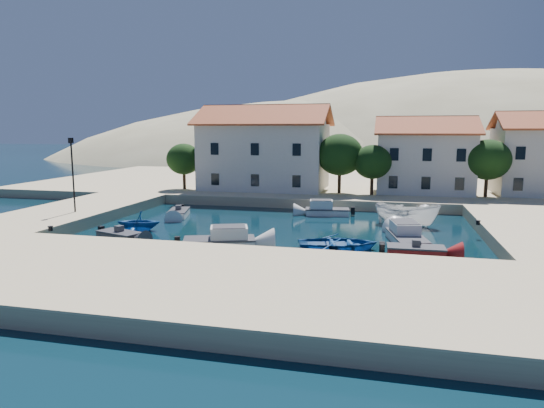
{
  "coord_description": "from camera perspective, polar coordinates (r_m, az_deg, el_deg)",
  "views": [
    {
      "loc": [
        8.2,
        -27.36,
        7.91
      ],
      "look_at": [
        -0.79,
        9.86,
        2.0
      ],
      "focal_mm": 32.0,
      "sensor_mm": 36.0,
      "label": 1
    }
  ],
  "objects": [
    {
      "name": "ground",
      "position": [
        29.64,
        -3.01,
        -6.72
      ],
      "size": [
        400.0,
        400.0,
        0.0
      ],
      "primitive_type": "plane",
      "color": "black",
      "rests_on": "ground"
    },
    {
      "name": "quay_south",
      "position": [
        24.05,
        -7.15,
        -9.24
      ],
      "size": [
        52.0,
        12.0,
        1.0
      ],
      "primitive_type": "cube",
      "color": "#C8B689",
      "rests_on": "ground"
    },
    {
      "name": "quay_west",
      "position": [
        46.8,
        -22.18,
        -0.99
      ],
      "size": [
        8.0,
        20.0,
        1.0
      ],
      "primitive_type": "cube",
      "color": "#C8B689",
      "rests_on": "ground"
    },
    {
      "name": "quay_north",
      "position": [
        66.07,
        8.11,
        2.25
      ],
      "size": [
        80.0,
        36.0,
        1.0
      ],
      "primitive_type": "cube",
      "color": "#C8B689",
      "rests_on": "ground"
    },
    {
      "name": "hills",
      "position": [
        154.7,
        17.93,
        -3.34
      ],
      "size": [
        254.0,
        176.0,
        99.0
      ],
      "color": "gray",
      "rests_on": "ground"
    },
    {
      "name": "building_left",
      "position": [
        57.19,
        -0.81,
        6.79
      ],
      "size": [
        14.7,
        9.45,
        9.7
      ],
      "color": "beige",
      "rests_on": "quay_north"
    },
    {
      "name": "building_mid",
      "position": [
        56.56,
        17.5,
        5.65
      ],
      "size": [
        10.5,
        8.4,
        8.3
      ],
      "color": "beige",
      "rests_on": "quay_north"
    },
    {
      "name": "building_right",
      "position": [
        59.55,
        29.09,
        5.33
      ],
      "size": [
        9.45,
        8.4,
        8.8
      ],
      "color": "beige",
      "rests_on": "quay_north"
    },
    {
      "name": "trees",
      "position": [
        53.04,
        9.61,
        5.33
      ],
      "size": [
        37.3,
        5.3,
        6.45
      ],
      "color": "#382314",
      "rests_on": "quay_north"
    },
    {
      "name": "lamppost",
      "position": [
        43.83,
        -22.42,
        3.98
      ],
      "size": [
        0.35,
        0.25,
        6.22
      ],
      "color": "black",
      "rests_on": "quay_west"
    },
    {
      "name": "bollards",
      "position": [
        32.41,
        3.69,
        -3.29
      ],
      "size": [
        29.36,
        9.56,
        0.3
      ],
      "color": "black",
      "rests_on": "ground"
    },
    {
      "name": "motorboat_grey_sw",
      "position": [
        36.75,
        -17.51,
        -3.6
      ],
      "size": [
        3.68,
        2.5,
        1.25
      ],
      "rotation": [
        0.0,
        0.0,
        -0.33
      ],
      "color": "#38383D",
      "rests_on": "ground"
    },
    {
      "name": "cabin_cruiser_south",
      "position": [
        33.09,
        -6.21,
        -4.26
      ],
      "size": [
        5.2,
        3.52,
        1.6
      ],
      "rotation": [
        0.0,
        0.0,
        0.34
      ],
      "color": "silver",
      "rests_on": "ground"
    },
    {
      "name": "rowboat_south",
      "position": [
        32.68,
        7.76,
        -5.32
      ],
      "size": [
        6.02,
        4.93,
        1.09
      ],
      "primitive_type": "imported",
      "rotation": [
        0.0,
        0.0,
        1.82
      ],
      "color": "#1B5198",
      "rests_on": "ground"
    },
    {
      "name": "motorboat_red_se",
      "position": [
        32.02,
        16.56,
        -5.35
      ],
      "size": [
        3.62,
        1.72,
        1.25
      ],
      "rotation": [
        0.0,
        0.0,
        0.04
      ],
      "color": "maroon",
      "rests_on": "ground"
    },
    {
      "name": "cabin_cruiser_east",
      "position": [
        35.26,
        15.57,
        -3.72
      ],
      "size": [
        3.0,
        5.35,
        1.6
      ],
      "rotation": [
        0.0,
        0.0,
        1.77
      ],
      "color": "silver",
      "rests_on": "ground"
    },
    {
      "name": "boat_east",
      "position": [
        41.91,
        15.52,
        -2.43
      ],
      "size": [
        5.76,
        3.45,
        2.09
      ],
      "primitive_type": "imported",
      "rotation": [
        0.0,
        0.0,
        1.29
      ],
      "color": "silver",
      "rests_on": "ground"
    },
    {
      "name": "motorboat_white_ne",
      "position": [
        44.85,
        16.4,
        -1.36
      ],
      "size": [
        2.82,
        3.72,
        1.25
      ],
      "rotation": [
        0.0,
        0.0,
        1.15
      ],
      "color": "silver",
      "rests_on": "ground"
    },
    {
      "name": "rowboat_west",
      "position": [
        39.77,
        -15.37,
        -3.02
      ],
      "size": [
        3.88,
        3.54,
        1.75
      ],
      "primitive_type": "imported",
      "rotation": [
        0.0,
        0.0,
        -1.34
      ],
      "color": "#1B5198",
      "rests_on": "ground"
    },
    {
      "name": "motorboat_white_west",
      "position": [
        45.22,
        -10.93,
        -1.08
      ],
      "size": [
        2.51,
        3.94,
        1.25
      ],
      "rotation": [
        0.0,
        0.0,
        -1.31
      ],
      "color": "silver",
      "rests_on": "ground"
    },
    {
      "name": "cabin_cruiser_north",
      "position": [
        45.37,
        6.51,
        -0.71
      ],
      "size": [
        4.23,
        2.25,
        1.6
      ],
      "rotation": [
        0.0,
        0.0,
        3.28
      ],
      "color": "silver",
      "rests_on": "ground"
    }
  ]
}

